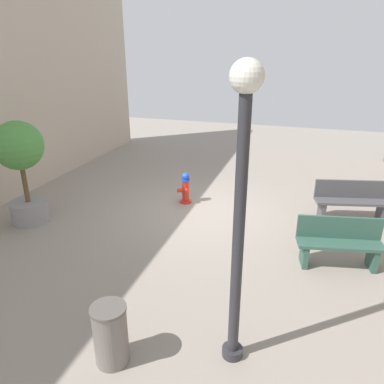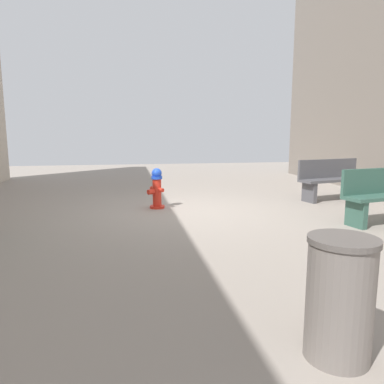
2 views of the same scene
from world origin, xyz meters
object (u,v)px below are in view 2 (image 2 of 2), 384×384
fire_hydrant (157,188)px  bench_far (382,195)px  bench_near (331,179)px  trash_bin (340,298)px

fire_hydrant → bench_far: 4.22m
bench_near → trash_bin: (3.34, 5.61, -0.07)m
bench_far → fire_hydrant: bearing=-28.1°
fire_hydrant → trash_bin: size_ratio=0.97×
fire_hydrant → bench_near: size_ratio=0.46×
bench_near → bench_far: 2.28m
bench_near → fire_hydrant: bearing=3.6°
bench_near → trash_bin: bench_near is taller
bench_near → bench_far: bearing=79.7°
bench_far → trash_bin: bearing=49.0°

